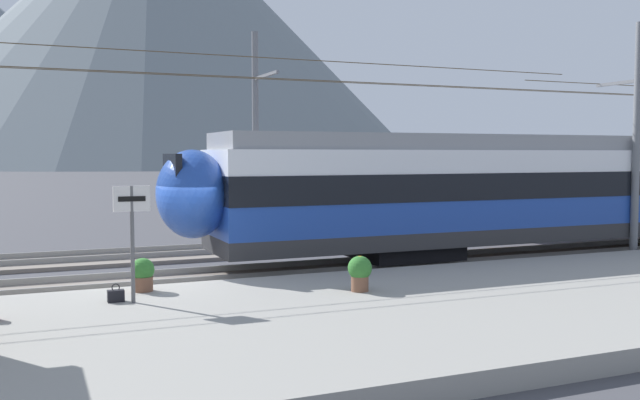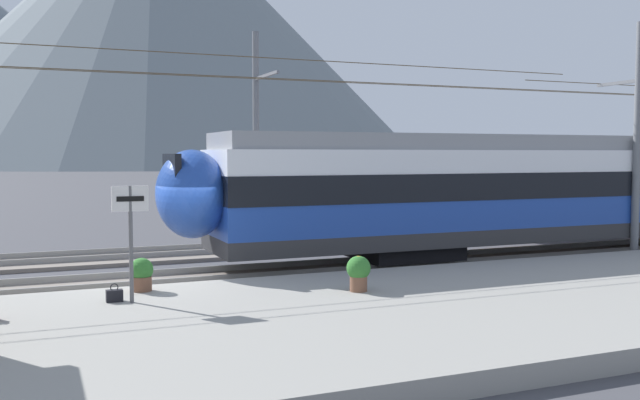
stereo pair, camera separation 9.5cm
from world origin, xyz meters
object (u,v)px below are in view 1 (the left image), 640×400
handbag_near_sign (116,296)px  potted_plant_by_shelter (360,271)px  platform_sign (132,217)px  catenary_mast_mid (634,137)px  catenary_mast_far_side (257,132)px  potted_plant_platform_edge (143,273)px  train_near_platform (627,185)px

handbag_near_sign → potted_plant_by_shelter: bearing=-10.5°
platform_sign → handbag_near_sign: 1.60m
catenary_mast_mid → catenary_mast_far_side: catenary_mast_far_side is taller
catenary_mast_far_side → potted_plant_platform_edge: bearing=-120.6°
train_near_platform → platform_sign: train_near_platform is taller
potted_plant_by_shelter → platform_sign: bearing=171.1°
platform_sign → potted_plant_by_shelter: size_ratio=3.03×
catenary_mast_mid → platform_sign: size_ratio=19.18×
train_near_platform → potted_plant_platform_edge: 16.59m
potted_plant_platform_edge → potted_plant_by_shelter: potted_plant_by_shelter is taller
catenary_mast_far_side → potted_plant_by_shelter: bearing=-96.6°
handbag_near_sign → catenary_mast_mid: bearing=7.2°
train_near_platform → handbag_near_sign: train_near_platform is taller
catenary_mast_far_side → platform_sign: 12.18m
handbag_near_sign → potted_plant_platform_edge: (0.65, 0.88, 0.26)m
potted_plant_platform_edge → handbag_near_sign: bearing=-126.6°
catenary_mast_mid → handbag_near_sign: (-15.73, -1.99, -3.31)m
train_near_platform → catenary_mast_mid: size_ratio=0.70×
catenary_mast_mid → potted_plant_platform_edge: bearing=-175.8°
potted_plant_by_shelter → train_near_platform: bearing=19.6°
catenary_mast_far_side → handbag_near_sign: size_ratio=120.04×
train_near_platform → catenary_mast_mid: bearing=-132.0°
handbag_near_sign → catenary_mast_far_side: bearing=58.9°
handbag_near_sign → potted_plant_platform_edge: 1.13m
potted_plant_platform_edge → catenary_mast_far_side: bearing=59.4°
train_near_platform → handbag_near_sign: (-16.99, -3.39, -1.73)m
catenary_mast_mid → handbag_near_sign: size_ratio=120.04×
catenary_mast_mid → potted_plant_by_shelter: 11.60m
catenary_mast_far_side → handbag_near_sign: (-6.20, -10.27, -3.58)m
catenary_mast_mid → potted_plant_platform_edge: (-15.07, -1.11, -3.05)m
catenary_mast_far_side → potted_plant_platform_edge: size_ratio=61.86×
catenary_mast_mid → potted_plant_by_shelter: size_ratio=58.17×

